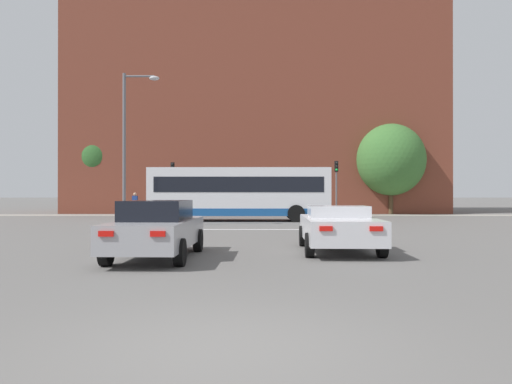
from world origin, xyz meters
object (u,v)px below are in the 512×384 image
Objects in this scene: car_saloon_left at (157,229)px; bus_crossing_lead at (240,193)px; street_lamp_junction at (130,134)px; traffic_light_far_left at (173,180)px; pedestrian_waiting at (308,203)px; traffic_light_far_right at (336,179)px; pedestrian_walking_east at (135,202)px; car_roadster_right at (339,227)px.

bus_crossing_lead is (1.44, 17.27, 0.95)m from car_saloon_left.
bus_crossing_lead is at bearing 44.48° from street_lamp_junction.
pedestrian_waiting is at bearing 0.46° from traffic_light_far_left.
street_lamp_junction is at bearing 115.14° from pedestrian_waiting.
traffic_light_far_left is at bearing 179.24° from traffic_light_far_right.
pedestrian_waiting is (4.85, 7.30, -0.75)m from bus_crossing_lead.
car_saloon_left is 26.56m from pedestrian_walking_east.
traffic_light_far_left is at bearing 100.13° from car_saloon_left.
car_roadster_right is at bearing -50.34° from street_lamp_junction.
bus_crossing_lead is 8.80m from pedestrian_waiting.
pedestrian_walking_east is at bearing 159.88° from traffic_light_far_left.
traffic_light_far_right is 2.35× the size of pedestrian_walking_east.
bus_crossing_lead reaches higher than pedestrian_walking_east.
car_saloon_left is 25.36m from pedestrian_waiting.
car_saloon_left is 24.87m from traffic_light_far_left.
traffic_light_far_right is at bearing -44.49° from bus_crossing_lead.
car_saloon_left is at bearing -81.04° from traffic_light_far_left.
pedestrian_waiting is 0.95× the size of pedestrian_walking_east.
pedestrian_walking_east is at bearing 45.15° from bus_crossing_lead.
street_lamp_junction reaches higher than traffic_light_far_left.
pedestrian_waiting is (10.13, 12.49, -3.66)m from street_lamp_junction.
car_roadster_right is 0.43× the size of bus_crossing_lead.
pedestrian_walking_east is at bearing 59.62° from pedestrian_waiting.
traffic_light_far_left reaches higher than car_roadster_right.
car_saloon_left is 1.16× the size of traffic_light_far_right.
traffic_light_far_left is (-8.75, 22.94, 2.01)m from car_roadster_right.
car_saloon_left is at bearing -72.35° from street_lamp_junction.
street_lamp_junction is at bearing -89.93° from traffic_light_far_left.
traffic_light_far_left is at bearing -17.58° from pedestrian_walking_east.
pedestrian_walking_east is (-8.40, 8.36, -0.69)m from bus_crossing_lead.
bus_crossing_lead reaches higher than car_saloon_left.
pedestrian_waiting is at bearing 50.95° from street_lamp_junction.
street_lamp_junction reaches higher than pedestrian_waiting.
traffic_light_far_left is at bearing 64.64° from pedestrian_waiting.
traffic_light_far_left reaches higher than pedestrian_waiting.
pedestrian_waiting is (1.39, 23.02, 0.28)m from car_roadster_right.
street_lamp_junction is (-3.84, 12.08, 3.86)m from car_saloon_left.
traffic_light_far_right is 17.39m from street_lamp_junction.
street_lamp_junction is 4.67× the size of pedestrian_waiting.
car_roadster_right is at bearing -61.24° from pedestrian_walking_east.
car_saloon_left is at bearing -108.98° from traffic_light_far_right.
street_lamp_junction reaches higher than traffic_light_far_right.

